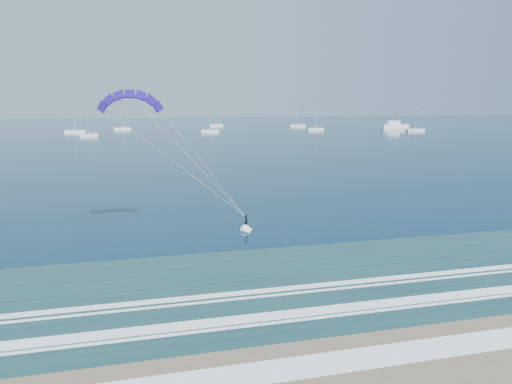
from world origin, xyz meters
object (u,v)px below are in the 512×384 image
at_px(sailboat_7, 89,135).
at_px(sailboat_1, 75,131).
at_px(sailboat_6, 415,130).
at_px(sailboat_5, 315,129).
at_px(kitesurfer_rig, 189,157).
at_px(sailboat_4, 216,125).
at_px(sailboat_2, 122,129).
at_px(sailboat_3, 210,131).
at_px(sailboat_8, 297,126).
at_px(motor_yacht, 394,125).

bearing_deg(sailboat_7, sailboat_1, 108.46).
bearing_deg(sailboat_1, sailboat_6, -9.21).
bearing_deg(sailboat_5, kitesurfer_rig, -114.78).
bearing_deg(sailboat_7, sailboat_5, 10.40).
distance_m(sailboat_5, sailboat_6, 49.56).
distance_m(kitesurfer_rig, sailboat_4, 237.77).
bearing_deg(sailboat_7, sailboat_6, 0.35).
xyz_separation_m(sailboat_6, sailboat_7, (-154.40, -0.95, -0.01)).
bearing_deg(sailboat_5, sailboat_2, 163.82).
distance_m(sailboat_4, sailboat_7, 101.30).
bearing_deg(sailboat_2, sailboat_6, -18.26).
relative_size(sailboat_3, sailboat_5, 1.04).
bearing_deg(sailboat_7, sailboat_8, 27.80).
bearing_deg(sailboat_8, sailboat_1, -165.40).
relative_size(sailboat_4, sailboat_6, 0.87).
bearing_deg(sailboat_1, sailboat_3, -9.97).
height_order(sailboat_4, sailboat_7, sailboat_4).
xyz_separation_m(sailboat_3, sailboat_6, (101.11, -15.56, 0.00)).
relative_size(sailboat_1, sailboat_3, 1.03).
xyz_separation_m(sailboat_1, sailboat_3, (62.47, -10.98, -0.00)).
relative_size(sailboat_2, sailboat_7, 1.08).
bearing_deg(motor_yacht, sailboat_7, -170.28).
bearing_deg(sailboat_8, motor_yacht, -34.88).
bearing_deg(sailboat_5, sailboat_7, -169.60).
relative_size(sailboat_1, sailboat_4, 1.11).
bearing_deg(kitesurfer_rig, sailboat_4, 80.55).
bearing_deg(sailboat_3, sailboat_2, 142.90).
bearing_deg(sailboat_7, sailboat_4, 49.50).
bearing_deg(sailboat_8, sailboat_7, -152.20).
height_order(kitesurfer_rig, sailboat_4, kitesurfer_rig).
bearing_deg(sailboat_1, motor_yacht, -0.14).
bearing_deg(motor_yacht, kitesurfer_rig, -125.43).
distance_m(sailboat_1, sailboat_2, 29.22).
relative_size(sailboat_5, sailboat_8, 0.92).
bearing_deg(motor_yacht, sailboat_2, 171.83).
bearing_deg(sailboat_7, sailboat_2, 76.51).
xyz_separation_m(motor_yacht, sailboat_1, (-167.14, 0.42, -0.99)).
distance_m(motor_yacht, sailboat_3, 105.21).
relative_size(motor_yacht, sailboat_7, 1.49).
xyz_separation_m(sailboat_1, sailboat_5, (117.79, -7.56, -0.01)).
xyz_separation_m(motor_yacht, sailboat_7, (-157.97, -27.07, -1.00)).
relative_size(sailboat_1, sailboat_6, 0.97).
xyz_separation_m(kitesurfer_rig, sailboat_3, (26.54, 173.90, -7.47)).
relative_size(kitesurfer_rig, sailboat_6, 1.29).
bearing_deg(sailboat_6, sailboat_7, -179.65).
distance_m(sailboat_2, sailboat_8, 101.11).
bearing_deg(sailboat_4, sailboat_7, -130.50).
bearing_deg(sailboat_3, sailboat_4, 78.34).
relative_size(sailboat_1, sailboat_7, 1.19).
bearing_deg(sailboat_6, motor_yacht, 82.23).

